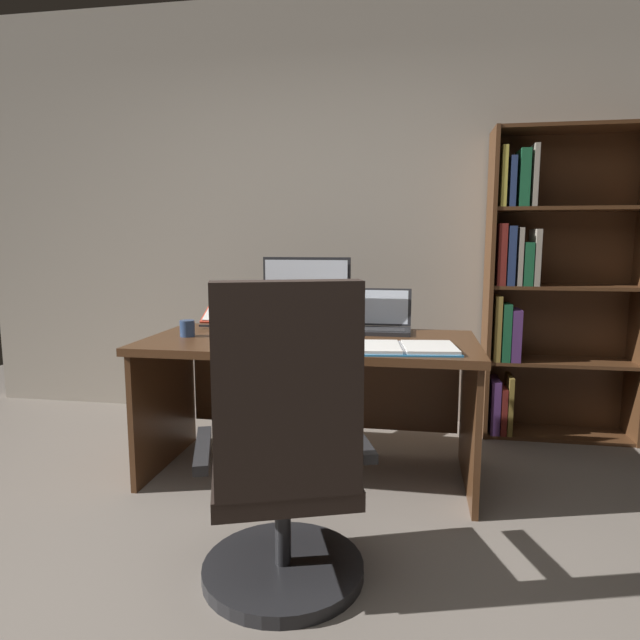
# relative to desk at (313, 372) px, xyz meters

# --- Properties ---
(wall_back) EXTENTS (5.33, 0.12, 2.84)m
(wall_back) POSITION_rel_desk_xyz_m (0.01, 0.99, 0.88)
(wall_back) COLOR #A89E8E
(wall_back) RESTS_ON ground
(desk) EXTENTS (1.70, 0.82, 0.73)m
(desk) POSITION_rel_desk_xyz_m (0.00, 0.00, 0.00)
(desk) COLOR #4C2D19
(desk) RESTS_ON ground
(bookshelf) EXTENTS (0.92, 0.31, 1.91)m
(bookshelf) POSITION_rel_desk_xyz_m (1.32, 0.77, 0.42)
(bookshelf) COLOR #4C2D19
(bookshelf) RESTS_ON ground
(office_chair) EXTENTS (0.70, 0.62, 1.11)m
(office_chair) POSITION_rel_desk_xyz_m (0.10, -1.07, -0.07)
(office_chair) COLOR #232326
(office_chair) RESTS_ON ground
(monitor) EXTENTS (0.50, 0.16, 0.41)m
(monitor) POSITION_rel_desk_xyz_m (-0.07, 0.20, 0.40)
(monitor) COLOR #232326
(monitor) RESTS_ON desk
(laptop) EXTENTS (0.36, 0.29, 0.23)m
(laptop) POSITION_rel_desk_xyz_m (0.33, 0.21, 0.25)
(laptop) COLOR #232326
(laptop) RESTS_ON desk
(keyboard) EXTENTS (0.42, 0.15, 0.02)m
(keyboard) POSITION_rel_desk_xyz_m (-0.07, -0.26, 0.21)
(keyboard) COLOR #232326
(keyboard) RESTS_ON desk
(computer_mouse) EXTENTS (0.06, 0.10, 0.04)m
(computer_mouse) POSITION_rel_desk_xyz_m (-0.37, -0.26, 0.21)
(computer_mouse) COLOR #232326
(computer_mouse) RESTS_ON desk
(reading_stand_with_book) EXTENTS (0.31, 0.29, 0.15)m
(reading_stand_with_book) POSITION_rel_desk_xyz_m (-0.55, 0.27, 0.27)
(reading_stand_with_book) COLOR #232326
(reading_stand_with_book) RESTS_ON desk
(open_binder) EXTENTS (0.54, 0.36, 0.02)m
(open_binder) POSITION_rel_desk_xyz_m (0.48, -0.31, 0.21)
(open_binder) COLOR #2D84C6
(open_binder) RESTS_ON desk
(notepad) EXTENTS (0.16, 0.22, 0.01)m
(notepad) POSITION_rel_desk_xyz_m (0.19, -0.05, 0.20)
(notepad) COLOR white
(notepad) RESTS_ON desk
(pen) EXTENTS (0.14, 0.04, 0.01)m
(pen) POSITION_rel_desk_xyz_m (0.21, -0.05, 0.21)
(pen) COLOR maroon
(pen) RESTS_ON notepad
(coffee_mug) EXTENTS (0.08, 0.08, 0.09)m
(coffee_mug) POSITION_rel_desk_xyz_m (-0.65, -0.12, 0.24)
(coffee_mug) COLOR #334C7A
(coffee_mug) RESTS_ON desk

